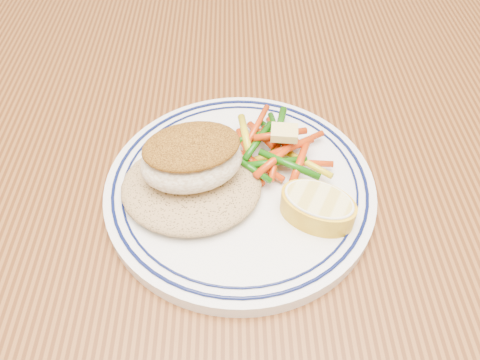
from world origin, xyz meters
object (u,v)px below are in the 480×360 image
Objects in this scene: vegetable_pile at (273,148)px; lemon_wedge at (318,207)px; plate at (240,187)px; fish_fillet at (192,158)px; rice_pilaf at (191,184)px; dining_table at (286,276)px.

vegetable_pile reaches higher than lemon_wedge.
plate is 0.06m from fish_fillet.
fish_fillet reaches higher than vegetable_pile.
vegetable_pile is at bearing 29.16° from rice_pilaf.
plate is at bearing 12.65° from rice_pilaf.
fish_fillet is (-0.09, 0.03, 0.15)m from dining_table.
vegetable_pile is at bearing 45.47° from plate.
vegetable_pile reaches higher than dining_table.
lemon_wedge is at bearing -9.36° from dining_table.
plate is at bearing 6.94° from fish_fillet.
rice_pilaf is 1.22× the size of vegetable_pile.
vegetable_pile is at bearing 103.33° from dining_table.
dining_table is 0.18m from fish_fillet.
vegetable_pile reaches higher than plate.
lemon_wedge is at bearing -64.80° from vegetable_pile.
fish_fillet reaches higher than rice_pilaf.
lemon_wedge is at bearing -30.92° from plate.
plate is at bearing 142.92° from dining_table.
dining_table is 11.50× the size of rice_pilaf.
rice_pilaf is (-0.05, -0.01, 0.02)m from plate.
plate is 3.08× the size of lemon_wedge.
dining_table is 14.41× the size of fish_fillet.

